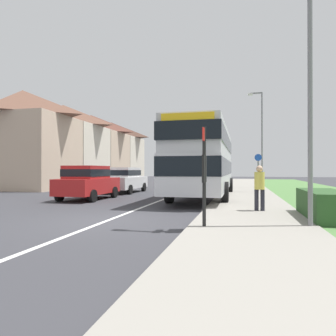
{
  "coord_description": "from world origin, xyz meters",
  "views": [
    {
      "loc": [
        3.91,
        -8.6,
        1.53
      ],
      "look_at": [
        0.78,
        4.42,
        1.6
      ],
      "focal_mm": 32.79,
      "sensor_mm": 36.0,
      "label": 1
    }
  ],
  "objects_px": {
    "street_lamp_near": "(306,44)",
    "street_lamp_mid": "(261,134)",
    "parked_car_white": "(124,179)",
    "pedestrian_at_stop": "(260,186)",
    "cycle_route_sign": "(258,171)",
    "double_decker_bus": "(204,158)",
    "parked_car_red": "(88,181)",
    "bus_stop_sign": "(204,169)"
  },
  "relations": [
    {
      "from": "street_lamp_mid",
      "to": "parked_car_red",
      "type": "bearing_deg",
      "value": -128.76
    },
    {
      "from": "parked_car_white",
      "to": "cycle_route_sign",
      "type": "height_order",
      "value": "cycle_route_sign"
    },
    {
      "from": "parked_car_red",
      "to": "cycle_route_sign",
      "type": "bearing_deg",
      "value": 34.29
    },
    {
      "from": "cycle_route_sign",
      "to": "parked_car_white",
      "type": "bearing_deg",
      "value": -173.11
    },
    {
      "from": "double_decker_bus",
      "to": "parked_car_red",
      "type": "bearing_deg",
      "value": -157.23
    },
    {
      "from": "street_lamp_near",
      "to": "street_lamp_mid",
      "type": "distance_m",
      "value": 17.31
    },
    {
      "from": "pedestrian_at_stop",
      "to": "street_lamp_mid",
      "type": "distance_m",
      "value": 15.1
    },
    {
      "from": "parked_car_white",
      "to": "street_lamp_near",
      "type": "bearing_deg",
      "value": -49.58
    },
    {
      "from": "street_lamp_mid",
      "to": "cycle_route_sign",
      "type": "bearing_deg",
      "value": -94.98
    },
    {
      "from": "bus_stop_sign",
      "to": "street_lamp_mid",
      "type": "height_order",
      "value": "street_lamp_mid"
    },
    {
      "from": "street_lamp_near",
      "to": "pedestrian_at_stop",
      "type": "bearing_deg",
      "value": 110.62
    },
    {
      "from": "bus_stop_sign",
      "to": "street_lamp_near",
      "type": "distance_m",
      "value": 4.09
    },
    {
      "from": "double_decker_bus",
      "to": "pedestrian_at_stop",
      "type": "distance_m",
      "value": 6.34
    },
    {
      "from": "street_lamp_near",
      "to": "street_lamp_mid",
      "type": "height_order",
      "value": "street_lamp_near"
    },
    {
      "from": "parked_car_white",
      "to": "pedestrian_at_stop",
      "type": "height_order",
      "value": "pedestrian_at_stop"
    },
    {
      "from": "double_decker_bus",
      "to": "bus_stop_sign",
      "type": "xyz_separation_m",
      "value": [
        1.05,
        -8.98,
        -0.6
      ]
    },
    {
      "from": "double_decker_bus",
      "to": "street_lamp_mid",
      "type": "distance_m",
      "value": 9.91
    },
    {
      "from": "cycle_route_sign",
      "to": "pedestrian_at_stop",
      "type": "bearing_deg",
      "value": -92.64
    },
    {
      "from": "pedestrian_at_stop",
      "to": "bus_stop_sign",
      "type": "xyz_separation_m",
      "value": [
        -1.51,
        -3.3,
        0.56
      ]
    },
    {
      "from": "cycle_route_sign",
      "to": "street_lamp_near",
      "type": "relative_size",
      "value": 0.3
    },
    {
      "from": "bus_stop_sign",
      "to": "cycle_route_sign",
      "type": "relative_size",
      "value": 1.03
    },
    {
      "from": "double_decker_bus",
      "to": "parked_car_red",
      "type": "relative_size",
      "value": 2.74
    },
    {
      "from": "cycle_route_sign",
      "to": "street_lamp_mid",
      "type": "relative_size",
      "value": 0.33
    },
    {
      "from": "bus_stop_sign",
      "to": "street_lamp_mid",
      "type": "bearing_deg",
      "value": 82.37
    },
    {
      "from": "parked_car_white",
      "to": "street_lamp_mid",
      "type": "distance_m",
      "value": 11.73
    },
    {
      "from": "parked_car_red",
      "to": "street_lamp_mid",
      "type": "bearing_deg",
      "value": 51.24
    },
    {
      "from": "parked_car_white",
      "to": "street_lamp_mid",
      "type": "height_order",
      "value": "street_lamp_mid"
    },
    {
      "from": "street_lamp_mid",
      "to": "parked_car_white",
      "type": "bearing_deg",
      "value": -144.4
    },
    {
      "from": "street_lamp_near",
      "to": "street_lamp_mid",
      "type": "xyz_separation_m",
      "value": [
        -0.09,
        17.31,
        -0.28
      ]
    },
    {
      "from": "double_decker_bus",
      "to": "street_lamp_mid",
      "type": "height_order",
      "value": "street_lamp_mid"
    },
    {
      "from": "cycle_route_sign",
      "to": "street_lamp_near",
      "type": "distance_m",
      "value": 12.29
    },
    {
      "from": "parked_car_red",
      "to": "street_lamp_near",
      "type": "distance_m",
      "value": 11.59
    },
    {
      "from": "street_lamp_near",
      "to": "double_decker_bus",
      "type": "bearing_deg",
      "value": 113.12
    },
    {
      "from": "pedestrian_at_stop",
      "to": "street_lamp_near",
      "type": "bearing_deg",
      "value": -69.38
    },
    {
      "from": "street_lamp_near",
      "to": "bus_stop_sign",
      "type": "bearing_deg",
      "value": -164.99
    },
    {
      "from": "bus_stop_sign",
      "to": "street_lamp_near",
      "type": "xyz_separation_m",
      "value": [
        2.5,
        0.67,
        3.17
      ]
    },
    {
      "from": "parked_car_red",
      "to": "cycle_route_sign",
      "type": "distance_m",
      "value": 10.49
    },
    {
      "from": "double_decker_bus",
      "to": "parked_car_red",
      "type": "height_order",
      "value": "double_decker_bus"
    },
    {
      "from": "parked_car_white",
      "to": "street_lamp_mid",
      "type": "xyz_separation_m",
      "value": [
        9.1,
        6.52,
        3.51
      ]
    },
    {
      "from": "pedestrian_at_stop",
      "to": "street_lamp_near",
      "type": "distance_m",
      "value": 4.67
    },
    {
      "from": "parked_car_white",
      "to": "pedestrian_at_stop",
      "type": "distance_m",
      "value": 11.57
    },
    {
      "from": "pedestrian_at_stop",
      "to": "cycle_route_sign",
      "type": "xyz_separation_m",
      "value": [
        0.42,
        9.2,
        0.45
      ]
    }
  ]
}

